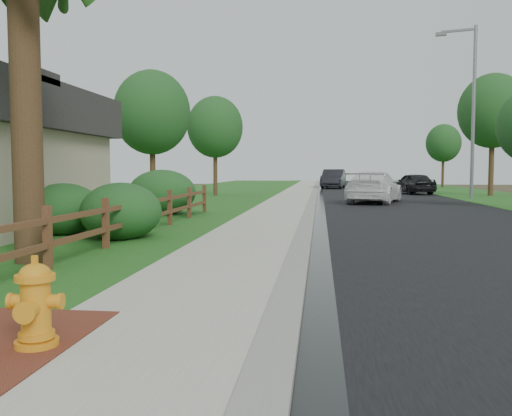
# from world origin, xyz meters

# --- Properties ---
(ground) EXTENTS (120.00, 120.00, 0.00)m
(ground) POSITION_xyz_m (0.00, 0.00, 0.00)
(ground) COLOR #372A1E
(road) EXTENTS (8.00, 90.00, 0.02)m
(road) POSITION_xyz_m (4.60, 35.00, 0.01)
(road) COLOR black
(road) RESTS_ON ground
(curb) EXTENTS (0.40, 90.00, 0.12)m
(curb) POSITION_xyz_m (0.40, 35.00, 0.06)
(curb) COLOR gray
(curb) RESTS_ON ground
(wet_gutter) EXTENTS (0.50, 90.00, 0.00)m
(wet_gutter) POSITION_xyz_m (0.75, 35.00, 0.02)
(wet_gutter) COLOR black
(wet_gutter) RESTS_ON road
(sidewalk) EXTENTS (2.20, 90.00, 0.10)m
(sidewalk) POSITION_xyz_m (-0.90, 35.00, 0.05)
(sidewalk) COLOR #ACA796
(sidewalk) RESTS_ON ground
(grass_strip) EXTENTS (1.60, 90.00, 0.06)m
(grass_strip) POSITION_xyz_m (-2.80, 35.00, 0.03)
(grass_strip) COLOR #18541D
(grass_strip) RESTS_ON ground
(lawn_near) EXTENTS (9.00, 90.00, 0.04)m
(lawn_near) POSITION_xyz_m (-8.00, 35.00, 0.02)
(lawn_near) COLOR #18541D
(lawn_near) RESTS_ON ground
(verge_far) EXTENTS (6.00, 90.00, 0.04)m
(verge_far) POSITION_xyz_m (11.50, 35.00, 0.02)
(verge_far) COLOR #18541D
(verge_far) RESTS_ON ground
(ranch_fence) EXTENTS (0.12, 16.92, 1.10)m
(ranch_fence) POSITION_xyz_m (-3.60, 6.40, 0.62)
(ranch_fence) COLOR #462417
(ranch_fence) RESTS_ON ground
(fire_hydrant) EXTENTS (0.54, 0.43, 0.82)m
(fire_hydrant) POSITION_xyz_m (-1.70, -1.02, 0.48)
(fire_hydrant) COLOR orange
(fire_hydrant) RESTS_ON sidewalk
(white_suv) EXTENTS (3.59, 5.83, 1.58)m
(white_suv) POSITION_xyz_m (3.52, 22.56, 0.81)
(white_suv) COLOR white
(white_suv) RESTS_ON road
(dark_car_mid) EXTENTS (2.82, 4.61, 1.46)m
(dark_car_mid) POSITION_xyz_m (7.20, 33.19, 0.75)
(dark_car_mid) COLOR black
(dark_car_mid) RESTS_ON road
(dark_car_far) EXTENTS (2.51, 5.48, 1.74)m
(dark_car_far) POSITION_xyz_m (2.00, 44.52, 0.89)
(dark_car_far) COLOR black
(dark_car_far) RESTS_ON road
(streetlight) EXTENTS (2.24, 0.80, 9.87)m
(streetlight) POSITION_xyz_m (9.30, 27.10, 5.59)
(streetlight) COLOR gray
(streetlight) RESTS_ON ground
(boulder) EXTENTS (0.98, 0.75, 0.64)m
(boulder) POSITION_xyz_m (-5.43, 9.14, 0.32)
(boulder) COLOR brown
(boulder) RESTS_ON ground
(shrub_b) EXTENTS (2.14, 2.14, 1.34)m
(shrub_b) POSITION_xyz_m (-5.72, 7.64, 0.67)
(shrub_b) COLOR #1C4E21
(shrub_b) RESTS_ON ground
(shrub_c) EXTENTS (2.12, 2.12, 1.38)m
(shrub_c) POSITION_xyz_m (-3.90, 6.87, 0.69)
(shrub_c) COLOR #1C4E21
(shrub_c) RESTS_ON ground
(shrub_d) EXTENTS (3.07, 3.07, 1.69)m
(shrub_d) POSITION_xyz_m (-5.02, 14.00, 0.85)
(shrub_d) COLOR #1C4E21
(shrub_d) RESTS_ON ground
(tree_near_left) EXTENTS (3.56, 3.56, 6.30)m
(tree_near_left) POSITION_xyz_m (-7.00, 19.16, 4.33)
(tree_near_left) COLOR #362816
(tree_near_left) RESTS_ON ground
(tree_mid_left) EXTENTS (3.58, 3.58, 6.39)m
(tree_mid_left) POSITION_xyz_m (-5.92, 28.88, 4.41)
(tree_mid_left) COLOR #362816
(tree_mid_left) RESTS_ON ground
(tree_mid_right) EXTENTS (4.30, 4.30, 7.80)m
(tree_mid_right) POSITION_xyz_m (11.66, 30.79, 5.42)
(tree_mid_right) COLOR #362816
(tree_mid_right) RESTS_ON ground
(tree_far_right) EXTENTS (3.30, 3.30, 6.09)m
(tree_far_right) POSITION_xyz_m (12.51, 48.47, 4.26)
(tree_far_right) COLOR #362816
(tree_far_right) RESTS_ON ground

